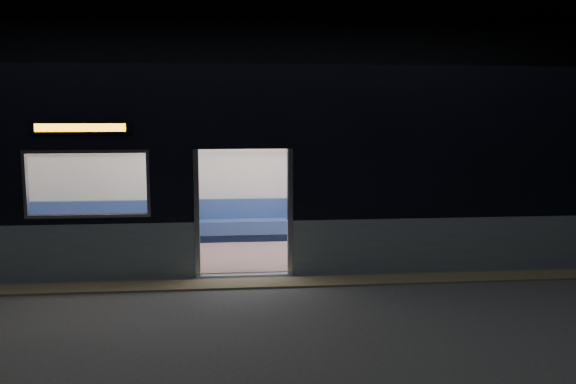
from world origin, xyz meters
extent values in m
cube|color=#47494C|center=(0.00, 0.00, -0.01)|extent=(24.00, 14.00, 0.01)
cube|color=black|center=(0.00, 6.98, 2.50)|extent=(24.00, 0.04, 5.00)
cube|color=black|center=(0.00, -6.98, 2.50)|extent=(24.00, 0.04, 5.00)
cube|color=#8C7F59|center=(0.00, 0.55, 0.01)|extent=(22.80, 0.50, 0.03)
cube|color=#8898A2|center=(4.85, 1.06, 0.45)|extent=(8.30, 0.12, 0.90)
cube|color=black|center=(4.85, 1.06, 2.05)|extent=(8.30, 0.12, 2.30)
cube|color=black|center=(0.00, 1.06, 2.62)|extent=(1.40, 0.12, 1.15)
cube|color=#B7BABC|center=(-0.74, 1.06, 1.02)|extent=(0.08, 0.14, 2.05)
cube|color=#B7BABC|center=(0.74, 1.06, 1.02)|extent=(0.08, 0.14, 2.05)
cube|color=black|center=(-2.45, 0.98, 2.39)|extent=(1.50, 0.04, 0.18)
cube|color=#FFA30B|center=(-2.45, 0.97, 2.39)|extent=(1.34, 0.03, 0.12)
cube|color=silver|center=(0.00, 3.94, 1.60)|extent=(18.00, 0.12, 3.20)
cube|color=black|center=(0.00, 2.50, 3.28)|extent=(18.00, 3.00, 0.15)
cube|color=#7C5A5A|center=(0.00, 2.50, 0.02)|extent=(17.76, 2.76, 0.04)
cube|color=silver|center=(0.00, 2.50, 2.35)|extent=(17.76, 2.76, 0.10)
cube|color=#2B4F7D|center=(0.00, 3.62, 0.24)|extent=(11.00, 0.48, 0.41)
cube|color=#2B4F7D|center=(0.00, 3.81, 0.65)|extent=(11.00, 0.10, 0.40)
cube|color=#876269|center=(-3.30, 1.41, 0.24)|extent=(4.40, 0.48, 0.41)
cube|color=#876269|center=(3.30, 1.41, 0.24)|extent=(4.40, 0.48, 0.41)
cylinder|color=silver|center=(-0.95, 1.37, 1.17)|extent=(0.04, 0.04, 2.26)
cylinder|color=silver|center=(-0.95, 3.63, 1.17)|extent=(0.04, 0.04, 2.26)
cylinder|color=silver|center=(0.95, 1.37, 1.17)|extent=(0.04, 0.04, 2.26)
cylinder|color=silver|center=(0.95, 3.63, 1.17)|extent=(0.04, 0.04, 2.26)
cylinder|color=silver|center=(0.00, 3.58, 1.95)|extent=(11.00, 0.03, 0.03)
cube|color=black|center=(-1.37, 3.40, 0.53)|extent=(0.16, 0.45, 0.15)
cube|color=black|center=(-1.17, 3.40, 0.53)|extent=(0.16, 0.45, 0.15)
cylinder|color=black|center=(-1.37, 3.20, 0.26)|extent=(0.10, 0.10, 0.43)
cylinder|color=black|center=(-1.17, 3.20, 0.26)|extent=(0.10, 0.10, 0.43)
cube|color=#E46C86|center=(-1.27, 3.59, 0.54)|extent=(0.38, 0.21, 0.19)
cylinder|color=#E46C86|center=(-1.27, 3.62, 0.88)|extent=(0.37, 0.37, 0.49)
sphere|color=tan|center=(-1.27, 3.60, 1.23)|extent=(0.20, 0.20, 0.20)
sphere|color=black|center=(-1.27, 3.64, 1.27)|extent=(0.21, 0.21, 0.21)
cube|color=black|center=(-1.26, 3.33, 0.66)|extent=(0.26, 0.22, 0.13)
cube|color=white|center=(5.00, 3.85, 1.48)|extent=(1.00, 0.03, 0.65)
camera|label=1|loc=(-0.24, -8.52, 2.67)|focal=38.00mm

